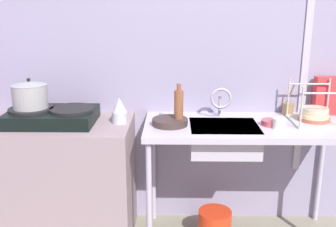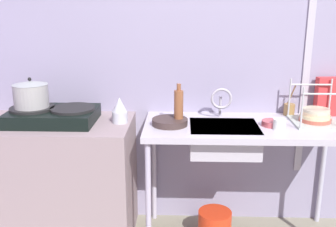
% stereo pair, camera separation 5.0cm
% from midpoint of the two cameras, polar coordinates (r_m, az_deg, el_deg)
% --- Properties ---
extents(wall_back, '(4.63, 0.10, 2.75)m').
position_cam_midpoint_polar(wall_back, '(2.90, 10.26, 10.30)').
color(wall_back, '#938DA9').
rests_on(wall_back, ground).
extents(wall_metal_strip, '(0.05, 0.01, 2.20)m').
position_cam_midpoint_polar(wall_metal_strip, '(2.94, 19.47, 12.44)').
color(wall_metal_strip, '#BAB5C1').
extents(counter_concrete, '(1.10, 0.60, 0.86)m').
position_cam_midpoint_polar(counter_concrete, '(2.91, -16.81, -9.51)').
color(counter_concrete, gray).
rests_on(counter_concrete, ground).
extents(counter_sink, '(1.36, 0.60, 0.86)m').
position_cam_midpoint_polar(counter_sink, '(2.68, 10.69, -2.94)').
color(counter_sink, '#BAB5C1').
rests_on(counter_sink, ground).
extents(stove, '(0.57, 0.40, 0.11)m').
position_cam_midpoint_polar(stove, '(2.73, -17.06, -0.31)').
color(stove, black).
rests_on(stove, counter_concrete).
extents(pot_on_left_burner, '(0.23, 0.23, 0.20)m').
position_cam_midpoint_polar(pot_on_left_burner, '(2.75, -20.02, 2.60)').
color(pot_on_left_burner, '#9D9D99').
rests_on(pot_on_left_burner, stove).
extents(percolator, '(0.10, 0.10, 0.17)m').
position_cam_midpoint_polar(percolator, '(2.63, -7.64, 0.41)').
color(percolator, silver).
rests_on(percolator, counter_concrete).
extents(sink_basin, '(0.45, 0.37, 0.18)m').
position_cam_midpoint_polar(sink_basin, '(2.63, 7.61, -3.61)').
color(sink_basin, '#BAB5C1').
rests_on(sink_basin, counter_sink).
extents(faucet, '(0.15, 0.08, 0.22)m').
position_cam_midpoint_polar(faucet, '(2.71, 7.19, 2.04)').
color(faucet, '#BAB5C1').
rests_on(faucet, counter_sink).
extents(frying_pan, '(0.24, 0.24, 0.04)m').
position_cam_midpoint_polar(frying_pan, '(2.58, -0.28, -1.24)').
color(frying_pan, '#3C2D2A').
rests_on(frying_pan, counter_sink).
extents(dish_rack, '(0.30, 0.32, 0.28)m').
position_cam_midpoint_polar(dish_rack, '(2.80, 20.09, -0.25)').
color(dish_rack, '#B3B8B5').
rests_on(dish_rack, counter_sink).
extents(cup_by_rack, '(0.08, 0.08, 0.07)m').
position_cam_midpoint_polar(cup_by_rack, '(2.60, 15.41, -1.41)').
color(cup_by_rack, white).
rests_on(cup_by_rack, counter_sink).
extents(small_bowl_on_drainboard, '(0.13, 0.13, 0.04)m').
position_cam_midpoint_polar(small_bowl_on_drainboard, '(2.66, 14.33, -1.31)').
color(small_bowl_on_drainboard, '#B34A50').
rests_on(small_bowl_on_drainboard, counter_sink).
extents(bottle_by_sink, '(0.06, 0.06, 0.28)m').
position_cam_midpoint_polar(bottle_by_sink, '(2.57, 1.01, 0.98)').
color(bottle_by_sink, brown).
rests_on(bottle_by_sink, counter_sink).
extents(cereal_box, '(0.19, 0.08, 0.28)m').
position_cam_midpoint_polar(cereal_box, '(3.02, 21.77, 2.41)').
color(cereal_box, red).
rests_on(cereal_box, counter_sink).
extents(utensil_jar, '(0.08, 0.08, 0.23)m').
position_cam_midpoint_polar(utensil_jar, '(2.95, 16.64, 0.72)').
color(utensil_jar, olive).
rests_on(utensil_jar, counter_sink).
extents(bucket_on_floor, '(0.23, 0.23, 0.23)m').
position_cam_midpoint_polar(bucket_on_floor, '(2.90, 6.31, -16.03)').
color(bucket_on_floor, red).
rests_on(bucket_on_floor, ground).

